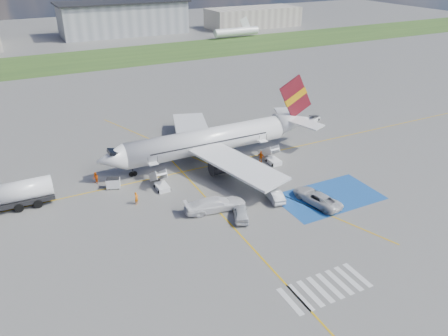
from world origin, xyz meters
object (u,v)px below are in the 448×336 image
Objects in this scene: fuel_tanker at (10,198)px; van_white_a at (317,196)px; gpu_cart at (113,184)px; airliner at (215,139)px; belt_loader at (312,120)px; car_silver_b at (274,195)px; car_silver_a at (241,213)px; van_white_b at (215,202)px.

fuel_tanker is 39.78m from van_white_a.
gpu_cart is at bearing -1.80° from fuel_tanker.
van_white_a is at bearing -71.88° from airliner.
belt_loader is 0.85× the size of van_white_a.
van_white_a is at bearing 154.26° from car_silver_b.
van_white_b reaches higher than car_silver_a.
gpu_cart is 0.47× the size of car_silver_b.
van_white_a reaches higher than car_silver_a.
car_silver_a reaches higher than belt_loader.
belt_loader is 1.07× the size of car_silver_a.
car_silver_a is at bearing -163.64° from belt_loader.
belt_loader is (24.11, 6.54, -3.05)m from airliner.
car_silver_b is at bearing -45.49° from van_white_a.
car_silver_b is at bearing -22.58° from fuel_tanker.
van_white_a is at bearing -148.95° from belt_loader.
gpu_cart is 0.39× the size of van_white_a.
van_white_b is (-12.78, 4.45, 0.14)m from van_white_a.
fuel_tanker is at bearing -176.67° from airliner.
van_white_a is at bearing -24.37° from fuel_tanker.
airliner is at bearing 172.09° from belt_loader.
car_silver_a is at bearing -105.40° from airliner.
van_white_a is at bearing -15.99° from gpu_cart.
airliner reaches higher than gpu_cart.
car_silver_a is 10.85m from van_white_a.
airliner reaches higher than fuel_tanker.
fuel_tanker is 54.81m from belt_loader.
van_white_a is (10.77, -1.27, 0.29)m from car_silver_a.
van_white_a is at bearing -163.76° from car_silver_a.
airliner is at bearing -81.58° from van_white_a.
airliner is 30.17m from fuel_tanker.
fuel_tanker is 2.36× the size of car_silver_b.
fuel_tanker is at bearing -12.99° from car_silver_b.
van_white_a is (-18.07, -24.99, 0.70)m from belt_loader.
airliner reaches higher than van_white_a.
fuel_tanker reaches higher than car_silver_b.
airliner is 8.16× the size of car_silver_b.
van_white_b is (10.24, -11.74, 0.48)m from gpu_cart.
car_silver_a is at bearing -16.45° from van_white_a.
car_silver_b is (31.53, -13.41, -0.78)m from fuel_tanker.
van_white_b is at bearing -115.72° from airliner.
gpu_cart is at bearing 169.01° from belt_loader.
van_white_b reaches higher than car_silver_b.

